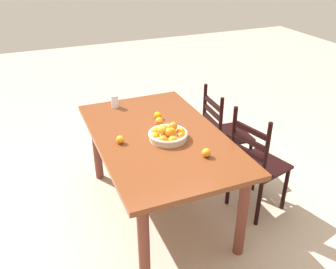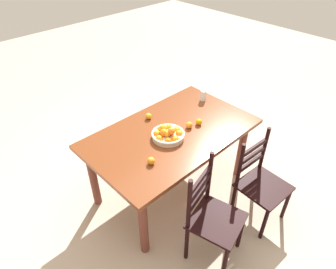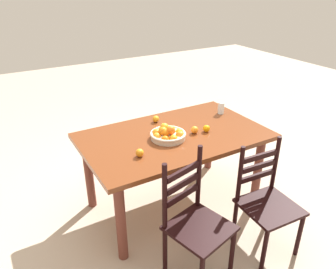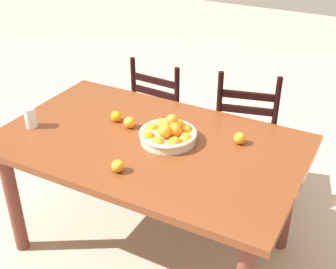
% 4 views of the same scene
% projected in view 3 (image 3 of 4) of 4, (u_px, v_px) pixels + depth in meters
% --- Properties ---
extents(ground_plane, '(12.00, 12.00, 0.00)m').
position_uv_depth(ground_plane, '(174.00, 203.00, 3.31)').
color(ground_plane, '#B7A38E').
extents(dining_table, '(1.66, 1.00, 0.78)m').
position_uv_depth(dining_table, '(174.00, 145.00, 3.01)').
color(dining_table, brown).
rests_on(dining_table, ground).
extents(chair_near_window, '(0.44, 0.44, 0.92)m').
position_uv_depth(chair_near_window, '(266.00, 202.00, 2.63)').
color(chair_near_window, black).
rests_on(chair_near_window, ground).
extents(chair_by_cabinet, '(0.50, 0.50, 0.99)m').
position_uv_depth(chair_by_cabinet, '(195.00, 223.00, 2.36)').
color(chair_by_cabinet, black).
rests_on(chair_by_cabinet, ground).
extents(fruit_bowl, '(0.32, 0.32, 0.14)m').
position_uv_depth(fruit_bowl, '(168.00, 134.00, 2.86)').
color(fruit_bowl, beige).
rests_on(fruit_bowl, dining_table).
extents(orange_loose_0, '(0.07, 0.07, 0.07)m').
position_uv_depth(orange_loose_0, '(140.00, 153.00, 2.59)').
color(orange_loose_0, orange).
rests_on(orange_loose_0, dining_table).
extents(orange_loose_1, '(0.07, 0.07, 0.07)m').
position_uv_depth(orange_loose_1, '(195.00, 130.00, 2.97)').
color(orange_loose_1, orange).
rests_on(orange_loose_1, dining_table).
extents(orange_loose_2, '(0.06, 0.06, 0.06)m').
position_uv_depth(orange_loose_2, '(156.00, 119.00, 3.19)').
color(orange_loose_2, orange).
rests_on(orange_loose_2, dining_table).
extents(orange_loose_3, '(0.06, 0.06, 0.06)m').
position_uv_depth(orange_loose_3, '(206.00, 128.00, 3.00)').
color(orange_loose_3, orange).
rests_on(orange_loose_3, dining_table).
extents(drinking_glass, '(0.07, 0.07, 0.12)m').
position_uv_depth(drinking_glass, '(221.00, 108.00, 3.38)').
color(drinking_glass, silver).
rests_on(drinking_glass, dining_table).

